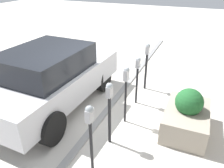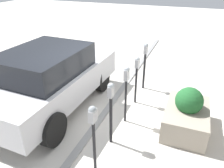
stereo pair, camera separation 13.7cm
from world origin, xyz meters
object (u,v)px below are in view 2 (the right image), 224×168
at_px(parking_meter_nearest, 93,127).
at_px(parking_meter_second, 111,104).
at_px(planter_box, 186,115).
at_px(parked_car_front, 50,78).
at_px(parking_meter_middle, 126,82).
at_px(parking_meter_fourth, 137,71).
at_px(parking_meter_farthest, 145,58).

xyz_separation_m(parking_meter_nearest, parking_meter_second, (0.85, 0.03, -0.07)).
distance_m(parking_meter_nearest, planter_box, 2.44).
bearing_deg(planter_box, parked_car_front, 95.03).
xyz_separation_m(parking_meter_middle, parking_meter_fourth, (0.92, 0.01, -0.12)).
height_order(parking_meter_nearest, parking_meter_farthest, parking_meter_farthest).
bearing_deg(parking_meter_middle, planter_box, -80.37).
bearing_deg(parking_meter_farthest, parking_meter_fourth, 179.81).
relative_size(parking_meter_second, parking_meter_middle, 0.98).
relative_size(parking_meter_nearest, planter_box, 0.99).
bearing_deg(parking_meter_farthest, planter_box, -138.99).
xyz_separation_m(parking_meter_fourth, parking_meter_farthest, (0.91, -0.00, 0.03)).
xyz_separation_m(parking_meter_middle, planter_box, (0.23, -1.38, -0.68)).
relative_size(parking_meter_nearest, parking_meter_fourth, 1.06).
relative_size(parking_meter_second, planter_box, 0.98).
bearing_deg(parking_meter_farthest, parking_meter_nearest, 179.74).
height_order(parking_meter_middle, parking_meter_farthest, same).
xyz_separation_m(parking_meter_nearest, parked_car_front, (1.59, 2.00, -0.17)).
distance_m(parking_meter_nearest, parking_meter_farthest, 3.49).
xyz_separation_m(parking_meter_second, parking_meter_fourth, (1.73, -0.04, -0.01)).
bearing_deg(parking_meter_nearest, parked_car_front, 51.37).
distance_m(parking_meter_second, parking_meter_farthest, 2.64).
bearing_deg(parking_meter_fourth, parked_car_front, 116.21).
relative_size(parking_meter_second, parking_meter_fourth, 1.05).
height_order(parking_meter_second, parking_meter_farthest, parking_meter_farthest).
distance_m(parking_meter_second, parking_meter_middle, 0.82).
height_order(parking_meter_nearest, parking_meter_middle, parking_meter_middle).
bearing_deg(parking_meter_farthest, parking_meter_second, 179.00).
bearing_deg(parked_car_front, parking_meter_fourth, -61.74).
distance_m(parking_meter_middle, parking_meter_fourth, 0.93).
height_order(parking_meter_farthest, planter_box, parking_meter_farthest).
bearing_deg(parking_meter_nearest, planter_box, -36.56).
xyz_separation_m(parking_meter_fourth, parked_car_front, (-0.99, 2.01, -0.10)).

